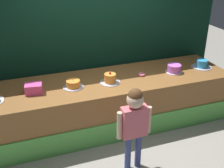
{
  "coord_description": "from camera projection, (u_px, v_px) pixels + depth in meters",
  "views": [
    {
      "loc": [
        -1.28,
        -3.3,
        2.74
      ],
      "look_at": [
        -0.01,
        0.33,
        0.86
      ],
      "focal_mm": 44.62,
      "sensor_mm": 36.0,
      "label": 1
    }
  ],
  "objects": [
    {
      "name": "pink_box",
      "position": [
        34.0,
        89.0,
        4.05
      ],
      "size": [
        0.26,
        0.22,
        0.14
      ],
      "primitive_type": "cube",
      "rotation": [
        0.0,
        0.0,
        -0.14
      ],
      "color": "#F751A1",
      "rests_on": "stage_platform"
    },
    {
      "name": "ground_plane",
      "position": [
        119.0,
        141.0,
        4.38
      ],
      "size": [
        12.0,
        12.0,
        0.0
      ],
      "primitive_type": "plane",
      "color": "gray"
    },
    {
      "name": "cake_right",
      "position": [
        174.0,
        69.0,
        4.73
      ],
      "size": [
        0.29,
        0.29,
        0.14
      ],
      "color": "white",
      "rests_on": "stage_platform"
    },
    {
      "name": "stage_platform",
      "position": [
        108.0,
        102.0,
        4.66
      ],
      "size": [
        4.11,
        1.11,
        0.83
      ],
      "color": "brown",
      "rests_on": "ground_plane"
    },
    {
      "name": "curtain_backdrop",
      "position": [
        96.0,
        38.0,
        4.8
      ],
      "size": [
        4.59,
        0.08,
        2.68
      ],
      "primitive_type": "cube",
      "color": "black",
      "rests_on": "ground_plane"
    },
    {
      "name": "donut",
      "position": [
        142.0,
        74.0,
        4.62
      ],
      "size": [
        0.12,
        0.12,
        0.04
      ],
      "primitive_type": "torus",
      "color": "pink",
      "rests_on": "stage_platform"
    },
    {
      "name": "child_figure",
      "position": [
        134.0,
        119.0,
        3.53
      ],
      "size": [
        0.47,
        0.22,
        1.22
      ],
      "color": "#3F4C8C",
      "rests_on": "ground_plane"
    },
    {
      "name": "cake_far_right",
      "position": [
        202.0,
        64.0,
        4.93
      ],
      "size": [
        0.35,
        0.35,
        0.14
      ],
      "color": "silver",
      "rests_on": "stage_platform"
    },
    {
      "name": "cake_center",
      "position": [
        110.0,
        79.0,
        4.36
      ],
      "size": [
        0.32,
        0.32,
        0.19
      ],
      "color": "silver",
      "rests_on": "stage_platform"
    },
    {
      "name": "cake_left",
      "position": [
        73.0,
        84.0,
        4.22
      ],
      "size": [
        0.32,
        0.32,
        0.15
      ],
      "color": "silver",
      "rests_on": "stage_platform"
    }
  ]
}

